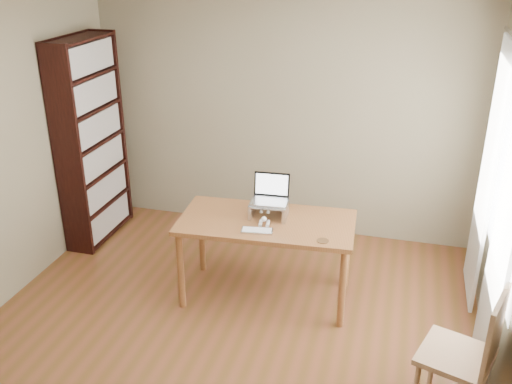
# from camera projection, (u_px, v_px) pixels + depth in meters

# --- Properties ---
(room) EXTENTS (4.04, 4.54, 2.64)m
(room) POSITION_uv_depth(u_px,v_px,m) (215.00, 200.00, 3.87)
(room) COLOR brown
(room) RESTS_ON ground
(bookshelf) EXTENTS (0.30, 0.90, 2.10)m
(bookshelf) POSITION_uv_depth(u_px,v_px,m) (91.00, 142.00, 5.78)
(bookshelf) COLOR black
(bookshelf) RESTS_ON ground
(curtains) EXTENTS (0.03, 1.90, 2.25)m
(curtains) POSITION_uv_depth(u_px,v_px,m) (495.00, 201.00, 4.16)
(curtains) COLOR white
(curtains) RESTS_ON ground
(desk) EXTENTS (1.52, 0.83, 0.75)m
(desk) POSITION_uv_depth(u_px,v_px,m) (267.00, 230.00, 4.85)
(desk) COLOR brown
(desk) RESTS_ON ground
(laptop_stand) EXTENTS (0.32, 0.25, 0.13)m
(laptop_stand) POSITION_uv_depth(u_px,v_px,m) (269.00, 208.00, 4.85)
(laptop_stand) COLOR silver
(laptop_stand) RESTS_ON desk
(laptop) EXTENTS (0.32, 0.27, 0.22)m
(laptop) POSITION_uv_depth(u_px,v_px,m) (271.00, 194.00, 4.86)
(laptop) COLOR silver
(laptop) RESTS_ON laptop_stand
(keyboard) EXTENTS (0.27, 0.15, 0.02)m
(keyboard) POSITION_uv_depth(u_px,v_px,m) (257.00, 231.00, 4.63)
(keyboard) COLOR silver
(keyboard) RESTS_ON desk
(coaster) EXTENTS (0.10, 0.10, 0.01)m
(coaster) POSITION_uv_depth(u_px,v_px,m) (323.00, 241.00, 4.48)
(coaster) COLOR #4F351B
(coaster) RESTS_ON desk
(cat) EXTENTS (0.24, 0.48, 0.15)m
(cat) POSITION_uv_depth(u_px,v_px,m) (268.00, 208.00, 4.90)
(cat) COLOR #413C33
(cat) RESTS_ON desk
(chair) EXTENTS (0.55, 0.55, 0.99)m
(chair) POSITION_uv_depth(u_px,v_px,m) (470.00, 350.00, 3.62)
(chair) COLOR #A17657
(chair) RESTS_ON ground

